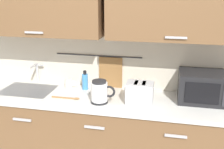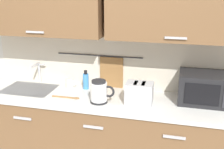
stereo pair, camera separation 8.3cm
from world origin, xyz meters
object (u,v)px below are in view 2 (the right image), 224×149
toaster (139,93)px  wooden_spoon (69,98)px  microwave (205,88)px  mug_near_sink (70,83)px  dish_soap_bottle (86,81)px  electric_kettle (99,92)px

toaster → wooden_spoon: toaster is taller
microwave → wooden_spoon: 1.25m
toaster → wooden_spoon: (-0.66, -0.05, -0.09)m
microwave → mug_near_sink: microwave is taller
dish_soap_bottle → wooden_spoon: 0.30m
wooden_spoon → toaster: bearing=4.5°
dish_soap_bottle → toaster: 0.63m
mug_near_sink → toaster: size_ratio=0.47×
dish_soap_bottle → toaster: size_ratio=0.77×
dish_soap_bottle → mug_near_sink: bearing=178.5°
mug_near_sink → microwave: bearing=-2.7°
microwave → dish_soap_bottle: (-1.15, 0.06, -0.05)m
electric_kettle → dish_soap_bottle: size_ratio=1.16×
toaster → electric_kettle: bearing=-168.7°
microwave → electric_kettle: 0.95m
electric_kettle → mug_near_sink: 0.51m
dish_soap_bottle → toaster: bearing=-21.1°
mug_near_sink → dish_soap_bottle: bearing=-1.5°
electric_kettle → wooden_spoon: electric_kettle is taller
electric_kettle → toaster: size_ratio=0.89×
dish_soap_bottle → wooden_spoon: bearing=-104.7°
electric_kettle → dish_soap_bottle: electric_kettle is taller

